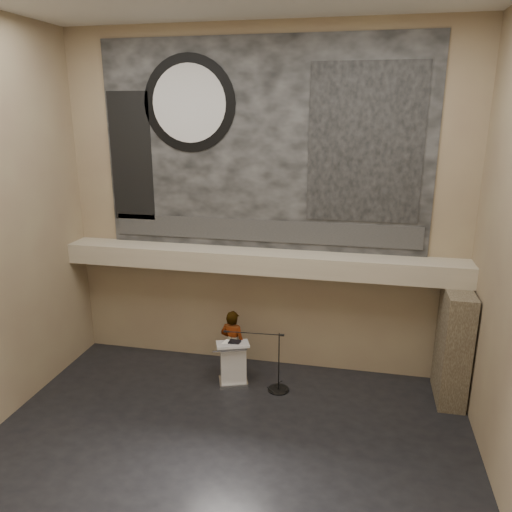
# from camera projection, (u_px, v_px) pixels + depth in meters

# --- Properties ---
(floor) EXTENTS (10.00, 10.00, 0.00)m
(floor) POSITION_uv_depth(u_px,v_px,m) (222.00, 457.00, 9.82)
(floor) COLOR black
(floor) RESTS_ON ground
(wall_back) EXTENTS (10.00, 0.02, 8.50)m
(wall_back) POSITION_uv_depth(u_px,v_px,m) (263.00, 207.00, 12.36)
(wall_back) COLOR #806851
(wall_back) RESTS_ON floor
(wall_front) EXTENTS (10.00, 0.02, 8.50)m
(wall_front) POSITION_uv_depth(u_px,v_px,m) (102.00, 357.00, 4.86)
(wall_front) COLOR #806851
(wall_front) RESTS_ON floor
(soffit) EXTENTS (10.00, 0.80, 0.50)m
(soffit) POSITION_uv_depth(u_px,v_px,m) (259.00, 261.00, 12.36)
(soffit) COLOR tan
(soffit) RESTS_ON wall_back
(sprinkler_left) EXTENTS (0.04, 0.04, 0.06)m
(sprinkler_left) POSITION_uv_depth(u_px,v_px,m) (198.00, 268.00, 12.71)
(sprinkler_left) COLOR #B2893D
(sprinkler_left) RESTS_ON soffit
(sprinkler_right) EXTENTS (0.04, 0.04, 0.06)m
(sprinkler_right) POSITION_uv_depth(u_px,v_px,m) (336.00, 278.00, 12.01)
(sprinkler_right) COLOR #B2893D
(sprinkler_right) RESTS_ON soffit
(banner) EXTENTS (8.00, 0.05, 5.00)m
(banner) POSITION_uv_depth(u_px,v_px,m) (263.00, 147.00, 11.92)
(banner) COLOR black
(banner) RESTS_ON wall_back
(banner_text_strip) EXTENTS (7.76, 0.02, 0.55)m
(banner_text_strip) POSITION_uv_depth(u_px,v_px,m) (262.00, 231.00, 12.47)
(banner_text_strip) COLOR #2A2A2A
(banner_text_strip) RESTS_ON banner
(banner_clock_rim) EXTENTS (2.30, 0.02, 2.30)m
(banner_clock_rim) POSITION_uv_depth(u_px,v_px,m) (189.00, 104.00, 11.96)
(banner_clock_rim) COLOR black
(banner_clock_rim) RESTS_ON banner
(banner_clock_face) EXTENTS (1.84, 0.02, 1.84)m
(banner_clock_face) POSITION_uv_depth(u_px,v_px,m) (189.00, 104.00, 11.95)
(banner_clock_face) COLOR silver
(banner_clock_face) RESTS_ON banner
(banner_building_print) EXTENTS (2.60, 0.02, 3.60)m
(banner_building_print) POSITION_uv_depth(u_px,v_px,m) (365.00, 144.00, 11.38)
(banner_building_print) COLOR black
(banner_building_print) RESTS_ON banner
(banner_brick_print) EXTENTS (1.10, 0.02, 3.20)m
(banner_brick_print) POSITION_uv_depth(u_px,v_px,m) (131.00, 157.00, 12.65)
(banner_brick_print) COLOR black
(banner_brick_print) RESTS_ON banner
(stone_pier) EXTENTS (0.60, 1.40, 2.70)m
(stone_pier) POSITION_uv_depth(u_px,v_px,m) (453.00, 346.00, 11.46)
(stone_pier) COLOR #433829
(stone_pier) RESTS_ON floor
(lectern) EXTENTS (0.93, 0.79, 1.14)m
(lectern) POSITION_uv_depth(u_px,v_px,m) (233.00, 363.00, 12.31)
(lectern) COLOR silver
(lectern) RESTS_ON floor
(binder) EXTENTS (0.29, 0.24, 0.04)m
(binder) POSITION_uv_depth(u_px,v_px,m) (235.00, 342.00, 12.16)
(binder) COLOR black
(binder) RESTS_ON lectern
(papers) EXTENTS (0.25, 0.31, 0.00)m
(papers) POSITION_uv_depth(u_px,v_px,m) (227.00, 342.00, 12.18)
(papers) COLOR white
(papers) RESTS_ON lectern
(speaker_person) EXTENTS (0.73, 0.56, 1.80)m
(speaker_person) POSITION_uv_depth(u_px,v_px,m) (233.00, 344.00, 12.51)
(speaker_person) COLOR silver
(speaker_person) RESTS_ON floor
(mic_stand) EXTENTS (1.60, 0.52, 1.51)m
(mic_stand) POSITION_uv_depth(u_px,v_px,m) (276.00, 381.00, 12.09)
(mic_stand) COLOR black
(mic_stand) RESTS_ON floor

